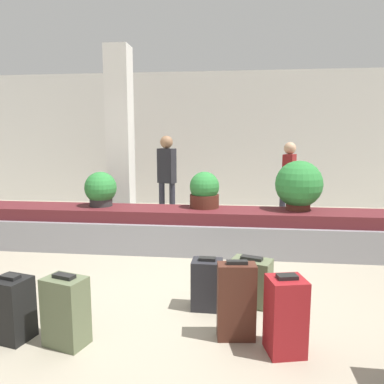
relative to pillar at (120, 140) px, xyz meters
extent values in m
plane|color=#9E937F|center=(1.39, -2.62, -1.60)|extent=(18.00, 18.00, 0.00)
cube|color=silver|center=(1.39, 2.74, 0.00)|extent=(18.00, 0.06, 3.20)
cube|color=gray|center=(1.39, -1.07, -1.38)|extent=(7.37, 0.82, 0.44)
cube|color=#5B1E23|center=(1.39, -1.07, -1.07)|extent=(7.08, 0.66, 0.17)
cube|color=silver|center=(0.00, 0.00, 0.00)|extent=(0.40, 0.40, 3.20)
cube|color=#5B6647|center=(2.19, -2.81, -1.37)|extent=(0.45, 0.36, 0.46)
cube|color=black|center=(2.19, -2.81, -1.12)|extent=(0.23, 0.15, 0.03)
cube|color=#232328|center=(1.76, -2.96, -1.36)|extent=(0.30, 0.24, 0.49)
cube|color=black|center=(1.76, -2.96, -1.10)|extent=(0.16, 0.08, 0.03)
cube|color=#472319|center=(2.04, -3.49, -1.28)|extent=(0.33, 0.20, 0.64)
cube|color=black|center=(2.04, -3.49, -0.94)|extent=(0.18, 0.08, 0.03)
cube|color=black|center=(0.20, -3.71, -1.34)|extent=(0.33, 0.31, 0.53)
cube|color=black|center=(0.20, -3.71, -1.06)|extent=(0.17, 0.12, 0.03)
cube|color=#5B6647|center=(0.68, -3.74, -1.32)|extent=(0.38, 0.31, 0.56)
cube|color=black|center=(0.68, -3.74, -1.02)|extent=(0.20, 0.13, 0.03)
cube|color=maroon|center=(2.42, -3.65, -1.30)|extent=(0.33, 0.32, 0.60)
cube|color=black|center=(2.42, -3.65, -0.98)|extent=(0.17, 0.12, 0.03)
cylinder|color=#4C2319|center=(2.93, -0.95, -0.89)|extent=(0.34, 0.34, 0.19)
sphere|color=#2D7F38|center=(2.93, -0.95, -0.61)|extent=(0.68, 0.68, 0.68)
cylinder|color=#4C2319|center=(1.56, -0.94, -0.88)|extent=(0.43, 0.43, 0.20)
sphere|color=#2D7F38|center=(1.56, -0.94, -0.67)|extent=(0.44, 0.44, 0.44)
cylinder|color=#2D2D2D|center=(-0.02, -1.00, -0.91)|extent=(0.34, 0.34, 0.15)
sphere|color=#2D7F38|center=(-0.02, -1.00, -0.70)|extent=(0.48, 0.48, 0.48)
cylinder|color=#282833|center=(-0.47, 1.31, -1.17)|extent=(0.11, 0.11, 0.85)
cylinder|color=#282833|center=(-0.27, 1.31, -1.17)|extent=(0.11, 0.11, 0.85)
cube|color=maroon|center=(-0.37, 1.31, -0.41)|extent=(0.25, 0.35, 0.67)
sphere|color=beige|center=(-0.37, 1.31, 0.05)|extent=(0.25, 0.25, 0.25)
cylinder|color=#282833|center=(2.89, 0.57, -1.22)|extent=(0.11, 0.11, 0.75)
cylinder|color=#282833|center=(3.09, 0.57, -1.22)|extent=(0.11, 0.11, 0.75)
cube|color=maroon|center=(2.99, 0.57, -0.55)|extent=(0.29, 0.36, 0.60)
sphere|color=tan|center=(2.99, 0.57, -0.14)|extent=(0.22, 0.22, 0.22)
cylinder|color=#282833|center=(0.64, 0.43, -1.20)|extent=(0.11, 0.11, 0.81)
cylinder|color=#282833|center=(0.84, 0.43, -1.20)|extent=(0.11, 0.11, 0.81)
cube|color=#232328|center=(0.74, 0.43, -0.47)|extent=(0.37, 0.29, 0.64)
sphere|color=#936B4C|center=(0.74, 0.43, -0.03)|extent=(0.24, 0.24, 0.24)
camera|label=1|loc=(2.01, -6.43, 0.07)|focal=35.00mm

